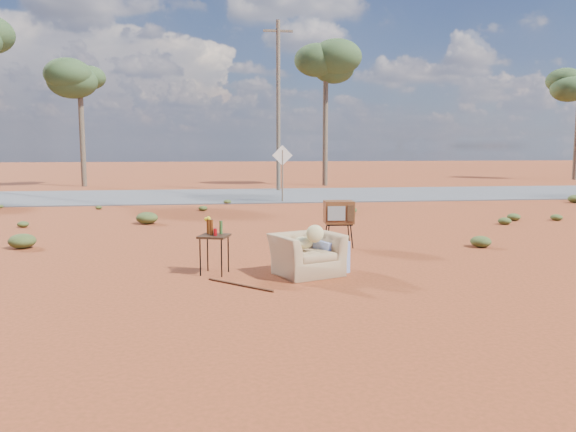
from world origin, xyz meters
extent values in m
plane|color=#92381D|center=(0.00, 0.00, 0.00)|extent=(140.00, 140.00, 0.00)
cube|color=#565659|center=(0.00, 15.00, 0.02)|extent=(140.00, 7.00, 0.04)
imported|color=#997953|center=(0.37, -0.25, 0.46)|extent=(1.24, 1.03, 0.93)
ellipsoid|color=#CABE7C|center=(0.30, -0.22, 0.54)|extent=(0.34, 0.34, 0.20)
ellipsoid|color=#CABE7C|center=(0.48, -0.40, 0.72)|extent=(0.30, 0.15, 0.30)
cube|color=navy|center=(0.79, 0.02, 0.27)|extent=(0.66, 0.81, 0.54)
cube|color=black|center=(1.49, 2.26, 0.50)|extent=(0.58, 0.46, 0.03)
cylinder|color=black|center=(1.22, 2.09, 0.25)|extent=(0.03, 0.03, 0.50)
cylinder|color=black|center=(1.72, 2.05, 0.25)|extent=(0.03, 0.03, 0.50)
cylinder|color=black|center=(1.25, 2.48, 0.25)|extent=(0.03, 0.03, 0.50)
cylinder|color=black|center=(1.75, 2.44, 0.25)|extent=(0.03, 0.03, 0.50)
cube|color=brown|center=(1.49, 2.26, 0.75)|extent=(0.65, 0.52, 0.48)
cube|color=gray|center=(1.38, 2.02, 0.75)|extent=(0.37, 0.05, 0.30)
cube|color=#472D19|center=(1.68, 2.00, 0.75)|extent=(0.14, 0.03, 0.34)
cube|color=#341D13|center=(-1.17, 0.01, 0.65)|extent=(0.59, 0.59, 0.04)
cylinder|color=black|center=(-1.41, -0.11, 0.32)|extent=(0.02, 0.02, 0.65)
cylinder|color=black|center=(-1.06, -0.23, 0.32)|extent=(0.02, 0.02, 0.65)
cylinder|color=black|center=(-1.29, 0.24, 0.32)|extent=(0.02, 0.02, 0.65)
cylinder|color=black|center=(-0.93, 0.12, 0.32)|extent=(0.02, 0.02, 0.65)
cylinder|color=#47220B|center=(-1.26, 0.09, 0.79)|extent=(0.06, 0.06, 0.24)
cylinder|color=#47220B|center=(-1.21, -0.06, 0.80)|extent=(0.06, 0.06, 0.26)
cylinder|color=#2A5122|center=(-1.05, 0.06, 0.78)|extent=(0.06, 0.06, 0.22)
cylinder|color=#B70E17|center=(-1.15, -0.10, 0.73)|extent=(0.06, 0.06, 0.12)
cylinder|color=silver|center=(-1.26, 0.18, 0.73)|extent=(0.07, 0.07, 0.13)
ellipsoid|color=yellow|center=(-1.26, 0.18, 0.89)|extent=(0.15, 0.15, 0.11)
cylinder|color=#4C2914|center=(-0.79, -0.88, 0.02)|extent=(0.96, 0.94, 0.03)
cylinder|color=brown|center=(1.50, 12.00, 1.00)|extent=(0.06, 0.06, 2.00)
cube|color=silver|center=(1.50, 12.00, 1.80)|extent=(0.78, 0.04, 0.78)
cylinder|color=brown|center=(-8.00, 22.00, 3.00)|extent=(0.28, 0.28, 6.00)
ellipsoid|color=#39542B|center=(-8.00, 22.00, 5.50)|extent=(3.20, 3.20, 2.20)
cylinder|color=brown|center=(5.00, 21.00, 3.50)|extent=(0.28, 0.28, 7.00)
ellipsoid|color=#39542B|center=(5.00, 21.00, 6.50)|extent=(3.20, 3.20, 2.20)
cylinder|color=brown|center=(2.00, 17.50, 4.00)|extent=(0.20, 0.20, 8.00)
cube|color=brown|center=(2.00, 17.50, 7.50)|extent=(1.40, 0.10, 0.10)
ellipsoid|color=#4B5826|center=(-5.20, 3.00, 0.15)|extent=(0.56, 0.56, 0.31)
ellipsoid|color=#4B5826|center=(4.50, 1.80, 0.12)|extent=(0.44, 0.44, 0.24)
ellipsoid|color=#4B5826|center=(-3.00, 6.50, 0.17)|extent=(0.60, 0.60, 0.33)
ellipsoid|color=#4B5826|center=(6.80, 5.00, 0.10)|extent=(0.36, 0.36, 0.20)
ellipsoid|color=#4B5826|center=(3.20, 8.00, 0.11)|extent=(0.40, 0.40, 0.22)
ellipsoid|color=#4B5826|center=(-1.50, 9.50, 0.08)|extent=(0.30, 0.30, 0.17)
camera|label=1|loc=(-1.20, -9.38, 2.15)|focal=35.00mm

